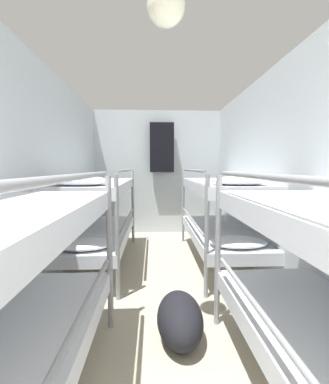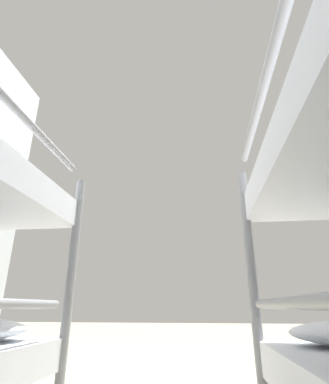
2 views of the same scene
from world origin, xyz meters
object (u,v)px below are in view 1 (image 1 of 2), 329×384
(hanging_coat, at_px, (162,148))
(bunk_stack_right_far, at_px, (221,210))
(duffel_bag, at_px, (180,319))
(bunk_stack_left_far, at_px, (97,211))

(hanging_coat, bearing_deg, bunk_stack_right_far, -64.90)
(duffel_bag, distance_m, hanging_coat, 3.35)
(hanging_coat, bearing_deg, duffel_bag, -89.54)
(bunk_stack_right_far, relative_size, duffel_bag, 3.49)
(duffel_bag, bearing_deg, bunk_stack_left_far, 121.18)
(bunk_stack_right_far, height_order, duffel_bag, bunk_stack_right_far)
(bunk_stack_left_far, xyz_separation_m, bunk_stack_right_far, (1.59, 0.00, 0.00))
(bunk_stack_right_far, bearing_deg, bunk_stack_left_far, 180.00)
(bunk_stack_left_far, xyz_separation_m, duffel_bag, (0.90, -1.49, -0.54))
(bunk_stack_left_far, relative_size, duffel_bag, 3.49)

